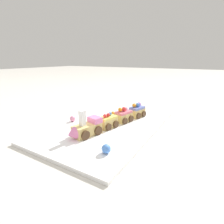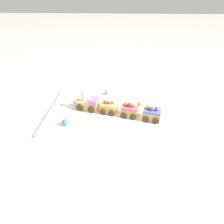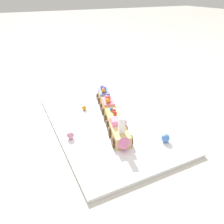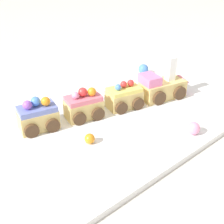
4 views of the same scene
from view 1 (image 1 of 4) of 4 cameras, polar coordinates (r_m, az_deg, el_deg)
The scene contains 9 objects.
ground_plane at distance 0.77m, azimuth -1.15°, elevation -4.93°, with size 10.00×10.00×0.00m, color beige.
display_board at distance 0.77m, azimuth -1.16°, elevation -4.52°, with size 0.64×0.40×0.01m, color white.
cake_train_locomotive at distance 0.66m, azimuth -8.77°, elevation -5.45°, with size 0.14×0.09×0.10m.
cake_car_lemon at distance 0.73m, azimuth -1.42°, elevation -3.23°, with size 0.09×0.08×0.06m.
cake_car_strawberry at distance 0.80m, azimuth 3.79°, elevation -1.31°, with size 0.09×0.08×0.07m.
cake_car_blueberry at distance 0.87m, azimuth 8.15°, elevation 0.22°, with size 0.09×0.08×0.07m.
gumball_pink at distance 0.82m, azimuth -12.73°, elevation -2.14°, with size 0.03×0.03×0.03m, color pink.
gumball_blue at distance 0.54m, azimuth -1.91°, elevation -11.92°, with size 0.03×0.03×0.03m, color #4C84E0.
gumball_orange at distance 0.89m, azimuth 0.31°, elevation -0.44°, with size 0.02×0.02×0.02m, color orange.
Camera 1 is at (0.60, 0.38, 0.29)m, focal length 28.00 mm.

